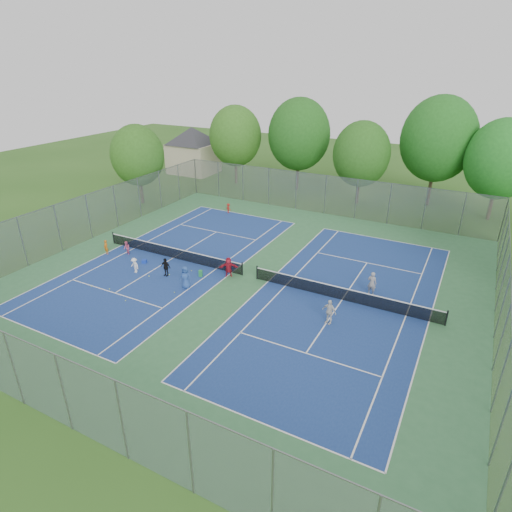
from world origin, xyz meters
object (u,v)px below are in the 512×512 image
at_px(ball_hopper, 201,273).
at_px(net_right, 343,294).
at_px(net_left, 173,253).
at_px(instructor, 372,283).
at_px(ball_crate, 144,261).

bearing_deg(ball_hopper, net_right, 8.83).
height_order(net_left, instructor, instructor).
height_order(net_right, ball_crate, net_right).
distance_m(net_right, instructor, 2.27).
xyz_separation_m(net_left, ball_hopper, (3.77, -1.59, -0.21)).
height_order(net_right, ball_hopper, net_right).
relative_size(net_right, ball_hopper, 26.26).
distance_m(net_left, ball_crate, 2.31).
height_order(ball_crate, ball_hopper, ball_hopper).
distance_m(ball_crate, ball_hopper, 5.22).
relative_size(net_left, net_right, 1.00).
bearing_deg(ball_crate, ball_hopper, 1.96).
bearing_deg(ball_crate, net_right, 6.53).
relative_size(ball_crate, ball_hopper, 0.68).
bearing_deg(ball_crate, instructor, 11.55).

